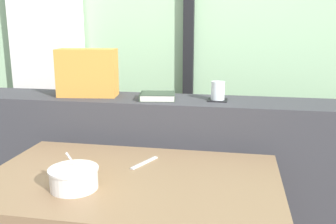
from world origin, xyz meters
The scene contains 11 objects.
outdoor_backdrop centered at (0.00, 1.24, 1.40)m, with size 4.80×0.08×2.80m, color #9EC699.
curtain_left_panel centered at (-0.97, 1.14, 1.25)m, with size 0.56×0.06×2.50m, color white.
window_divider_post centered at (0.05, 1.17, 1.30)m, with size 0.07×0.05×2.60m, color black.
dark_console_ledge centered at (0.00, 0.55, 0.44)m, with size 2.80×0.33×0.88m, color #38383D.
breakfast_table centered at (0.00, -0.08, 0.59)m, with size 1.15×0.72×0.69m.
coaster_square centered at (0.29, 0.55, 0.88)m, with size 0.10×0.10×0.01m, color black.
juice_glass centered at (0.29, 0.55, 0.93)m, with size 0.07×0.07×0.10m.
closed_book centered at (-0.02, 0.52, 0.90)m, with size 0.21×0.18×0.04m.
throw_pillow centered at (-0.42, 0.55, 1.01)m, with size 0.32×0.14×0.26m, color #D18938.
soup_bowl centered at (-0.17, -0.22, 0.73)m, with size 0.18×0.18×0.15m.
fork_utensil centered at (0.02, 0.07, 0.70)m, with size 0.02×0.17×0.01m, color silver.
Camera 1 is at (0.39, -1.39, 1.27)m, focal length 39.93 mm.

